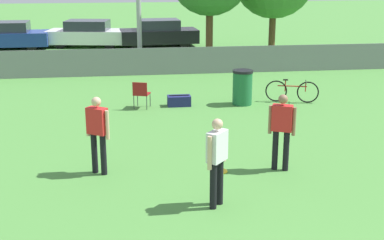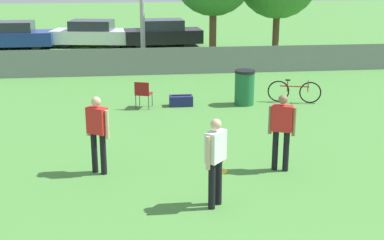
{
  "view_description": "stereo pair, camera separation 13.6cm",
  "coord_description": "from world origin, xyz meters",
  "px_view_note": "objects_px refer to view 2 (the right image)",
  "views": [
    {
      "loc": [
        -2.57,
        -3.41,
        4.37
      ],
      "look_at": [
        -1.09,
        7.78,
        1.05
      ],
      "focal_mm": 50.0,
      "sensor_mm": 36.0,
      "label": 1
    },
    {
      "loc": [
        -2.44,
        -3.43,
        4.37
      ],
      "look_at": [
        -1.09,
        7.78,
        1.05
      ],
      "focal_mm": 50.0,
      "sensor_mm": 36.0,
      "label": 2
    }
  ],
  "objects_px": {
    "bicycle_sideline": "(294,91)",
    "folding_chair_sideline": "(143,92)",
    "player_receiver_white": "(216,156)",
    "parked_car_blue": "(12,36)",
    "parked_car_dark": "(163,33)",
    "player_defender_red": "(98,129)",
    "parked_car_white": "(92,34)",
    "frisbee_disc": "(221,171)",
    "trash_bin": "(244,87)",
    "gear_bag_sideline": "(181,101)",
    "player_thrower_red": "(282,127)"
  },
  "relations": [
    {
      "from": "frisbee_disc",
      "to": "parked_car_dark",
      "type": "distance_m",
      "value": 18.44
    },
    {
      "from": "frisbee_disc",
      "to": "parked_car_white",
      "type": "bearing_deg",
      "value": 101.51
    },
    {
      "from": "folding_chair_sideline",
      "to": "parked_car_blue",
      "type": "height_order",
      "value": "parked_car_blue"
    },
    {
      "from": "frisbee_disc",
      "to": "folding_chair_sideline",
      "type": "bearing_deg",
      "value": 105.22
    },
    {
      "from": "frisbee_disc",
      "to": "trash_bin",
      "type": "height_order",
      "value": "trash_bin"
    },
    {
      "from": "player_receiver_white",
      "to": "parked_car_white",
      "type": "bearing_deg",
      "value": 50.41
    },
    {
      "from": "bicycle_sideline",
      "to": "parked_car_blue",
      "type": "height_order",
      "value": "parked_car_blue"
    },
    {
      "from": "frisbee_disc",
      "to": "player_thrower_red",
      "type": "bearing_deg",
      "value": -2.17
    },
    {
      "from": "gear_bag_sideline",
      "to": "bicycle_sideline",
      "type": "bearing_deg",
      "value": -0.25
    },
    {
      "from": "bicycle_sideline",
      "to": "parked_car_blue",
      "type": "xyz_separation_m",
      "value": [
        -11.4,
        13.0,
        0.31
      ]
    },
    {
      "from": "frisbee_disc",
      "to": "parked_car_blue",
      "type": "distance_m",
      "value": 20.33
    },
    {
      "from": "player_receiver_white",
      "to": "parked_car_blue",
      "type": "bearing_deg",
      "value": 61.38
    },
    {
      "from": "bicycle_sideline",
      "to": "trash_bin",
      "type": "distance_m",
      "value": 1.68
    },
    {
      "from": "player_thrower_red",
      "to": "trash_bin",
      "type": "height_order",
      "value": "player_thrower_red"
    },
    {
      "from": "parked_car_blue",
      "to": "parked_car_white",
      "type": "height_order",
      "value": "parked_car_white"
    },
    {
      "from": "bicycle_sideline",
      "to": "folding_chair_sideline",
      "type": "bearing_deg",
      "value": -161.19
    },
    {
      "from": "frisbee_disc",
      "to": "folding_chair_sideline",
      "type": "height_order",
      "value": "folding_chair_sideline"
    },
    {
      "from": "gear_bag_sideline",
      "to": "parked_car_dark",
      "type": "distance_m",
      "value": 12.74
    },
    {
      "from": "folding_chair_sideline",
      "to": "parked_car_white",
      "type": "height_order",
      "value": "parked_car_white"
    },
    {
      "from": "bicycle_sideline",
      "to": "frisbee_disc",
      "type": "bearing_deg",
      "value": -103.87
    },
    {
      "from": "trash_bin",
      "to": "gear_bag_sideline",
      "type": "height_order",
      "value": "trash_bin"
    },
    {
      "from": "player_defender_red",
      "to": "parked_car_blue",
      "type": "height_order",
      "value": "player_defender_red"
    },
    {
      "from": "bicycle_sideline",
      "to": "trash_bin",
      "type": "xyz_separation_m",
      "value": [
        -1.67,
        -0.06,
        0.2
      ]
    },
    {
      "from": "parked_car_blue",
      "to": "frisbee_disc",
      "type": "bearing_deg",
      "value": -67.34
    },
    {
      "from": "folding_chair_sideline",
      "to": "gear_bag_sideline",
      "type": "relative_size",
      "value": 1.18
    },
    {
      "from": "folding_chair_sideline",
      "to": "parked_car_blue",
      "type": "relative_size",
      "value": 0.2
    },
    {
      "from": "player_defender_red",
      "to": "trash_bin",
      "type": "bearing_deg",
      "value": 85.55
    },
    {
      "from": "player_defender_red",
      "to": "player_thrower_red",
      "type": "height_order",
      "value": "same"
    },
    {
      "from": "parked_car_dark",
      "to": "gear_bag_sideline",
      "type": "bearing_deg",
      "value": -94.84
    },
    {
      "from": "player_receiver_white",
      "to": "folding_chair_sideline",
      "type": "relative_size",
      "value": 1.98
    },
    {
      "from": "trash_bin",
      "to": "bicycle_sideline",
      "type": "bearing_deg",
      "value": 2.13
    },
    {
      "from": "player_defender_red",
      "to": "trash_bin",
      "type": "xyz_separation_m",
      "value": [
        4.35,
        5.37,
        -0.43
      ]
    },
    {
      "from": "frisbee_disc",
      "to": "parked_car_white",
      "type": "height_order",
      "value": "parked_car_white"
    },
    {
      "from": "gear_bag_sideline",
      "to": "parked_car_dark",
      "type": "xyz_separation_m",
      "value": [
        0.29,
        12.73,
        0.54
      ]
    },
    {
      "from": "player_thrower_red",
      "to": "parked_car_white",
      "type": "relative_size",
      "value": 0.38
    },
    {
      "from": "player_thrower_red",
      "to": "frisbee_disc",
      "type": "xyz_separation_m",
      "value": [
        -1.31,
        0.05,
        -0.98
      ]
    },
    {
      "from": "player_defender_red",
      "to": "frisbee_disc",
      "type": "bearing_deg",
      "value": 29.08
    },
    {
      "from": "folding_chair_sideline",
      "to": "trash_bin",
      "type": "height_order",
      "value": "trash_bin"
    },
    {
      "from": "bicycle_sideline",
      "to": "parked_car_dark",
      "type": "distance_m",
      "value": 13.2
    },
    {
      "from": "folding_chair_sideline",
      "to": "bicycle_sideline",
      "type": "height_order",
      "value": "folding_chair_sideline"
    },
    {
      "from": "gear_bag_sideline",
      "to": "parked_car_white",
      "type": "xyz_separation_m",
      "value": [
        -3.54,
        13.17,
        0.53
      ]
    },
    {
      "from": "folding_chair_sideline",
      "to": "parked_car_white",
      "type": "xyz_separation_m",
      "value": [
        -2.34,
        13.34,
        0.18
      ]
    },
    {
      "from": "parked_car_dark",
      "to": "trash_bin",
      "type": "bearing_deg",
      "value": -85.79
    },
    {
      "from": "player_receiver_white",
      "to": "parked_car_white",
      "type": "distance_m",
      "value": 20.83
    },
    {
      "from": "parked_car_blue",
      "to": "parked_car_dark",
      "type": "height_order",
      "value": "parked_car_dark"
    },
    {
      "from": "bicycle_sideline",
      "to": "parked_car_blue",
      "type": "distance_m",
      "value": 17.29
    },
    {
      "from": "gear_bag_sideline",
      "to": "parked_car_blue",
      "type": "xyz_separation_m",
      "value": [
        -7.7,
        12.98,
        0.51
      ]
    },
    {
      "from": "folding_chair_sideline",
      "to": "bicycle_sideline",
      "type": "xyz_separation_m",
      "value": [
        4.9,
        0.15,
        -0.14
      ]
    },
    {
      "from": "player_defender_red",
      "to": "gear_bag_sideline",
      "type": "relative_size",
      "value": 2.33
    },
    {
      "from": "player_receiver_white",
      "to": "player_thrower_red",
      "type": "height_order",
      "value": "same"
    }
  ]
}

